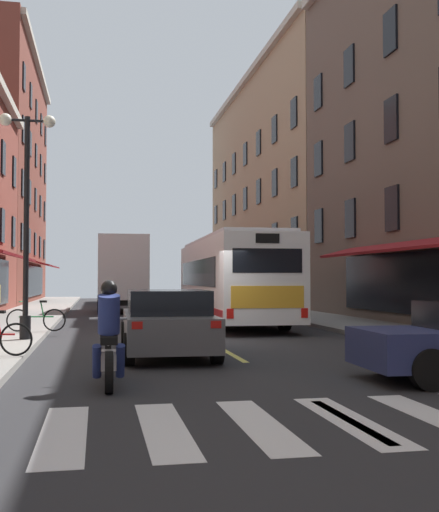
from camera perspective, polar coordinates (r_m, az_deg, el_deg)
ground_plane at (r=17.51m, az=-1.15°, el=-7.76°), size 34.80×80.00×0.10m
lane_centre_dashes at (r=17.26m, az=-1.01°, el=-7.66°), size 0.14×73.90×0.01m
crosswalk_near at (r=7.93m, az=11.56°, el=-14.22°), size 7.10×2.80×0.01m
sidewalk_right at (r=19.38m, az=16.43°, el=-6.77°), size 3.00×80.00×0.14m
transit_bus at (r=24.01m, az=1.00°, el=-2.07°), size 2.86×11.71×3.21m
box_truck at (r=33.18m, az=-8.68°, el=-1.59°), size 2.58×6.81×3.81m
sedan_near at (r=14.14m, az=-4.75°, el=-5.94°), size 2.04×4.71×1.44m
sedan_mid at (r=43.74m, az=-9.37°, el=-3.32°), size 2.03×4.60×1.43m
motorcycle_rider at (r=10.24m, az=-9.91°, el=-7.49°), size 0.62×2.07×1.66m
bicycle_near at (r=19.57m, az=-16.11°, el=-5.46°), size 1.71×0.48×0.91m
street_lamp_twin at (r=17.15m, az=-16.93°, el=3.58°), size 1.42×0.32×5.82m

